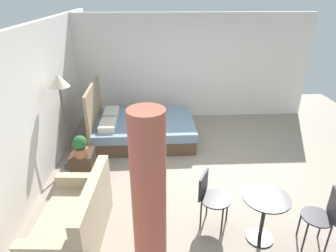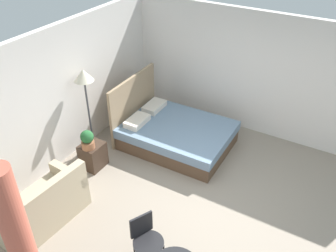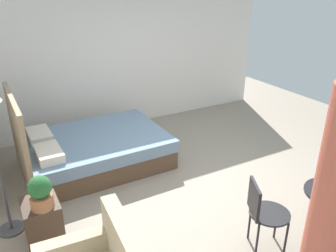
# 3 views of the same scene
# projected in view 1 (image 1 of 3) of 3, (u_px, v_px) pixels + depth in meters

# --- Properties ---
(ground_plane) EXTENTS (8.52, 8.86, 0.02)m
(ground_plane) POSITION_uv_depth(u_px,v_px,m) (208.00, 173.00, 5.42)
(ground_plane) COLOR gray
(wall_back) EXTENTS (8.52, 0.12, 2.59)m
(wall_back) POSITION_uv_depth(u_px,v_px,m) (33.00, 111.00, 4.74)
(wall_back) COLOR silver
(wall_back) RESTS_ON ground
(wall_right) EXTENTS (0.12, 5.86, 2.59)m
(wall_right) POSITION_uv_depth(u_px,v_px,m) (192.00, 67.00, 7.36)
(wall_right) COLOR silver
(wall_right) RESTS_ON ground
(bed) EXTENTS (1.61, 2.17, 1.30)m
(bed) POSITION_uv_depth(u_px,v_px,m) (141.00, 128.00, 6.48)
(bed) COLOR brown
(bed) RESTS_ON ground
(couch) EXTENTS (1.48, 0.87, 0.90)m
(couch) POSITION_uv_depth(u_px,v_px,m) (75.00, 222.00, 3.85)
(couch) COLOR tan
(couch) RESTS_ON ground
(nightstand) EXTENTS (0.43, 0.38, 0.51)m
(nightstand) POSITION_uv_depth(u_px,v_px,m) (84.00, 165.00, 5.19)
(nightstand) COLOR #38281E
(nightstand) RESTS_ON ground
(potted_plant) EXTENTS (0.24, 0.24, 0.37)m
(potted_plant) POSITION_uv_depth(u_px,v_px,m) (80.00, 146.00, 4.91)
(potted_plant) COLOR #935B3D
(potted_plant) RESTS_ON nightstand
(floor_lamp) EXTENTS (0.36, 0.36, 1.80)m
(floor_lamp) POSITION_uv_depth(u_px,v_px,m) (60.00, 89.00, 4.97)
(floor_lamp) COLOR #3F3F44
(floor_lamp) RESTS_ON ground
(balcony_table) EXTENTS (0.60, 0.60, 0.70)m
(balcony_table) POSITION_uv_depth(u_px,v_px,m) (264.00, 210.00, 3.79)
(balcony_table) COLOR black
(balcony_table) RESTS_ON ground
(cafe_chair_near_window) EXTENTS (0.57, 0.57, 0.82)m
(cafe_chair_near_window) POSITION_uv_depth(u_px,v_px,m) (210.00, 194.00, 4.05)
(cafe_chair_near_window) COLOR black
(cafe_chair_near_window) RESTS_ON ground
(cafe_chair_near_couch) EXTENTS (0.46, 0.46, 0.86)m
(cafe_chair_near_couch) POSITION_uv_depth(u_px,v_px,m) (325.00, 214.00, 3.67)
(cafe_chair_near_couch) COLOR #2D2D33
(cafe_chair_near_couch) RESTS_ON ground
(curtain_right) EXTENTS (0.30, 0.30, 2.29)m
(curtain_right) POSITION_uv_depth(u_px,v_px,m) (150.00, 228.00, 2.62)
(curtain_right) COLOR #C15B47
(curtain_right) RESTS_ON ground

